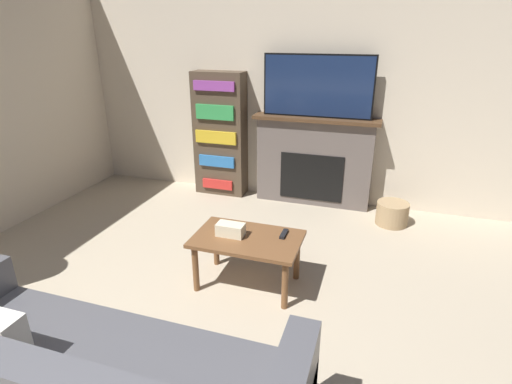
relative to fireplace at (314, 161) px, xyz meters
name	(u,v)px	position (x,y,z in m)	size (l,w,h in m)	color
wall_back	(292,87)	(-0.33, 0.14, 0.82)	(6.22, 0.06, 2.70)	beige
fireplace	(314,161)	(0.00, 0.00, 0.00)	(1.44, 0.28, 1.05)	#605651
tv	(318,86)	(0.00, -0.02, 0.86)	(1.22, 0.03, 0.68)	black
coffee_table	(247,244)	(-0.19, -1.86, -0.16)	(0.85, 0.53, 0.44)	brown
tissue_box	(230,230)	(-0.33, -1.87, -0.04)	(0.22, 0.12, 0.10)	beige
remote_control	(284,234)	(0.08, -1.74, -0.08)	(0.04, 0.15, 0.02)	black
bookshelf	(220,135)	(-1.18, -0.02, 0.23)	(0.63, 0.29, 1.52)	#4C3D2D
storage_basket	(392,213)	(0.94, -0.33, -0.40)	(0.34, 0.34, 0.25)	tan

